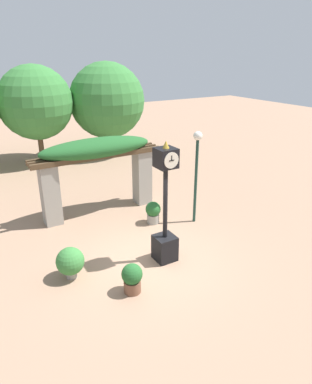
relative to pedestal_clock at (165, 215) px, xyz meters
name	(u,v)px	position (x,y,z in m)	size (l,w,h in m)	color
ground_plane	(150,260)	(-0.39, 0.18, -1.42)	(60.00, 60.00, 0.00)	#9E7A60
pedestal_clock	(165,215)	(0.00, 0.00, 0.00)	(0.58, 0.58, 3.53)	black
pergola	(98,159)	(-0.39, 3.94, 0.65)	(4.76, 1.18, 2.84)	gray
potted_plant_near_left	(132,278)	(-1.48, -0.84, -1.00)	(0.53, 0.53, 0.79)	brown
potted_plant_near_right	(153,212)	(0.87, 2.17, -1.00)	(0.53, 0.53, 0.79)	gray
potted_plant_far_left	(70,262)	(-2.62, 0.53, -0.93)	(0.75, 0.75, 0.88)	gray
lamp_post	(197,161)	(2.19, 1.52, 0.82)	(0.30, 0.30, 3.25)	#19382D
tree_line	(51,102)	(0.11, 11.68, 1.71)	(11.19, 4.69, 5.20)	brown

